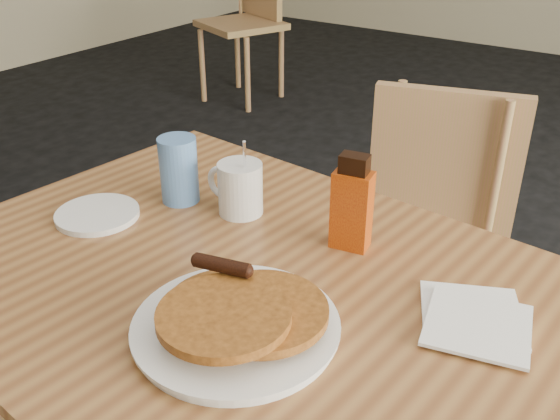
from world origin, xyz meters
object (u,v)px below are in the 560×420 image
at_px(main_table, 266,307).
at_px(coffee_mug, 239,187).
at_px(chair_wall_extra, 250,3).
at_px(syrup_bottle, 352,205).
at_px(pancake_plate, 237,319).
at_px(blue_tumbler, 179,170).
at_px(chair_main_far, 424,227).

height_order(main_table, coffee_mug, coffee_mug).
height_order(chair_wall_extra, syrup_bottle, chair_wall_extra).
bearing_deg(main_table, pancake_plate, -74.78).
distance_m(pancake_plate, blue_tumbler, 0.46).
bearing_deg(blue_tumbler, coffee_mug, 12.21).
relative_size(pancake_plate, blue_tumbler, 2.24).
relative_size(syrup_bottle, blue_tumbler, 1.31).
bearing_deg(pancake_plate, syrup_bottle, 87.00).
relative_size(chair_wall_extra, blue_tumbler, 7.41).
distance_m(syrup_bottle, blue_tumbler, 0.38).
relative_size(pancake_plate, coffee_mug, 1.86).
relative_size(chair_main_far, syrup_bottle, 4.83).
xyz_separation_m(main_table, pancake_plate, (0.03, -0.12, 0.06)).
height_order(chair_wall_extra, coffee_mug, chair_wall_extra).
distance_m(chair_wall_extra, coffee_mug, 3.11).
bearing_deg(chair_wall_extra, coffee_mug, -31.88).
height_order(chair_main_far, syrup_bottle, syrup_bottle).
xyz_separation_m(chair_main_far, pancake_plate, (0.04, -0.85, 0.25)).
bearing_deg(blue_tumbler, main_table, -24.99).
bearing_deg(coffee_mug, chair_wall_extra, 118.02).
relative_size(main_table, chair_wall_extra, 1.33).
height_order(coffee_mug, blue_tumbler, coffee_mug).
bearing_deg(main_table, blue_tumbler, 155.01).
xyz_separation_m(main_table, chair_wall_extra, (-2.06, 2.66, -0.09)).
height_order(syrup_bottle, blue_tumbler, syrup_bottle).
relative_size(chair_main_far, blue_tumbler, 6.32).
bearing_deg(blue_tumbler, syrup_bottle, 6.08).
bearing_deg(blue_tumbler, pancake_plate, -36.74).
xyz_separation_m(pancake_plate, syrup_bottle, (0.02, 0.31, 0.06)).
bearing_deg(chair_wall_extra, chair_main_far, -22.07).
relative_size(main_table, pancake_plate, 4.39).
bearing_deg(syrup_bottle, coffee_mug, 172.41).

